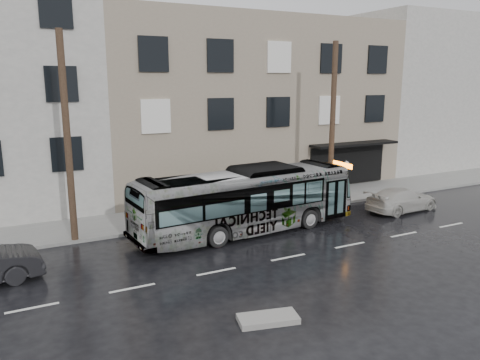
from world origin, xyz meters
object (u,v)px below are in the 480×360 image
object	(u,v)px
sign_post	(345,181)
bus	(246,201)
utility_pole_rear	(67,139)
white_sedan	(402,200)
utility_pole_front	(332,125)

from	to	relation	value
sign_post	bus	bearing A→B (deg)	-164.45
utility_pole_rear	sign_post	distance (m)	15.46
utility_pole_rear	white_sedan	distance (m)	17.52
utility_pole_rear	sign_post	xyz separation A→B (m)	(15.10, 0.00, -3.30)
utility_pole_front	bus	distance (m)	7.54
utility_pole_front	sign_post	bearing A→B (deg)	0.00
bus	white_sedan	distance (m)	9.42
sign_post	white_sedan	xyz separation A→B (m)	(1.73, -2.74, -0.70)
utility_pole_rear	white_sedan	xyz separation A→B (m)	(16.83, -2.74, -4.00)
bus	white_sedan	world-z (taller)	bus
utility_pole_front	white_sedan	bearing A→B (deg)	-44.04
utility_pole_front	white_sedan	size ratio (longest dim) A/B	2.02
utility_pole_front	utility_pole_rear	world-z (taller)	same
utility_pole_front	sign_post	distance (m)	3.48
sign_post	white_sedan	size ratio (longest dim) A/B	0.54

